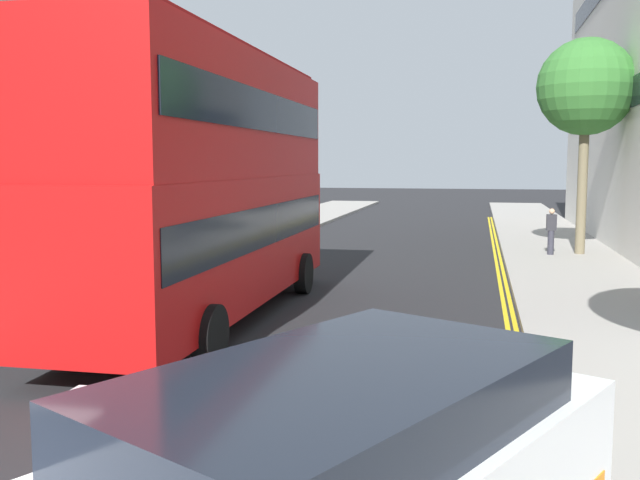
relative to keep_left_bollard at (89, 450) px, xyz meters
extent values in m
cube|color=#9E9991|center=(6.50, 12.92, -0.54)|extent=(4.00, 80.00, 0.14)
cube|color=#9E9991|center=(-6.50, 12.92, -0.54)|extent=(4.00, 80.00, 0.14)
cube|color=yellow|center=(4.40, 10.92, -0.60)|extent=(0.10, 56.00, 0.01)
cube|color=yellow|center=(4.24, 10.92, -0.60)|extent=(0.10, 56.00, 0.01)
cube|color=white|center=(0.00, 0.00, 0.13)|extent=(0.28, 0.20, 0.95)
cube|color=blue|center=(0.00, -0.10, 0.32)|extent=(0.22, 0.01, 0.26)
cube|color=yellow|center=(0.00, -0.10, -0.06)|extent=(0.22, 0.01, 0.20)
cube|color=#B20F0F|center=(-1.95, 8.18, 1.13)|extent=(2.63, 10.83, 2.60)
cube|color=#B20F0F|center=(-1.95, 8.18, 3.68)|extent=(2.58, 10.61, 2.50)
cube|color=black|center=(-1.95, 8.18, 1.43)|extent=(2.66, 10.40, 0.84)
cube|color=black|center=(-1.95, 8.18, 3.78)|extent=(2.64, 10.18, 0.80)
cube|color=yellow|center=(-2.02, 13.56, 2.68)|extent=(2.00, 0.08, 0.44)
cube|color=maroon|center=(-1.95, 8.18, 4.98)|extent=(2.37, 9.75, 0.10)
cylinder|color=black|center=(-3.24, 11.51, -0.09)|extent=(0.31, 1.04, 1.04)
cylinder|color=black|center=(-0.74, 11.54, -0.09)|extent=(0.31, 1.04, 1.04)
cylinder|color=black|center=(-3.16, 4.81, -0.09)|extent=(0.31, 1.04, 1.04)
cylinder|color=black|center=(-0.66, 4.84, -0.09)|extent=(0.31, 1.04, 1.04)
cube|color=black|center=(2.80, -1.77, 1.13)|extent=(2.92, 3.50, 0.76)
cylinder|color=#2D2D38|center=(6.11, 19.90, -0.04)|extent=(0.22, 0.22, 0.85)
cube|color=#26262B|center=(6.11, 19.90, 0.66)|extent=(0.34, 0.22, 0.56)
sphere|color=tan|center=(6.11, 19.90, 1.05)|extent=(0.20, 0.20, 0.20)
cylinder|color=#6B6047|center=(7.15, 20.39, 1.94)|extent=(0.34, 0.34, 4.81)
cylinder|color=#6B6047|center=(7.75, 20.34, 4.77)|extent=(0.23, 1.28, 0.94)
cylinder|color=#6B6047|center=(7.16, 20.90, 4.70)|extent=(1.07, 0.14, 0.79)
cylinder|color=#6B6047|center=(6.58, 20.60, 4.77)|extent=(0.54, 1.22, 0.93)
cylinder|color=#6B6047|center=(6.80, 20.18, 4.63)|extent=(0.56, 0.79, 0.65)
cylinder|color=#6B6047|center=(7.18, 19.95, 4.66)|extent=(0.96, 0.19, 0.72)
sphere|color=#33702D|center=(7.15, 20.39, 5.35)|extent=(3.34, 3.34, 3.34)
cube|color=black|center=(8.48, 22.83, 5.06)|extent=(0.04, 24.64, 1.00)
camera|label=1|loc=(3.59, -5.88, 2.74)|focal=39.72mm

